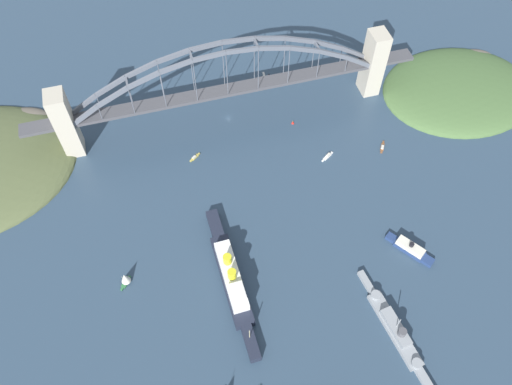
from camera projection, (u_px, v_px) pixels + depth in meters
ground_plane at (228, 118)px, 394.37m from camera, size 1400.00×1400.00×0.00m
harbor_arch_bridge at (227, 89)px, 369.84m from camera, size 291.54×16.55×69.25m
headland_west_shore at (459, 89)px, 412.32m from camera, size 123.79×100.74×20.14m
ocean_liner at (231, 277)px, 311.20m from camera, size 12.93×102.70×18.65m
naval_cruiser at (396, 330)px, 295.18m from camera, size 14.87×80.13×17.05m
harbor_ferry_steamer at (410, 248)px, 325.96m from camera, size 23.73×30.51×8.52m
seaplane_taxiing_near_bridge at (265, 77)px, 417.25m from camera, size 7.21×9.66×5.12m
small_boat_1 at (382, 147)px, 376.70m from camera, size 7.53×10.82×1.88m
small_boat_2 at (195, 157)px, 371.04m from camera, size 8.79×6.56×2.04m
small_boat_5 at (328, 156)px, 371.58m from camera, size 10.78×7.22×2.35m
small_boat_6 at (125, 278)px, 311.47m from camera, size 8.63×9.56×10.86m
channel_marker_buoy at (293, 122)px, 390.13m from camera, size 2.20×2.20×2.75m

